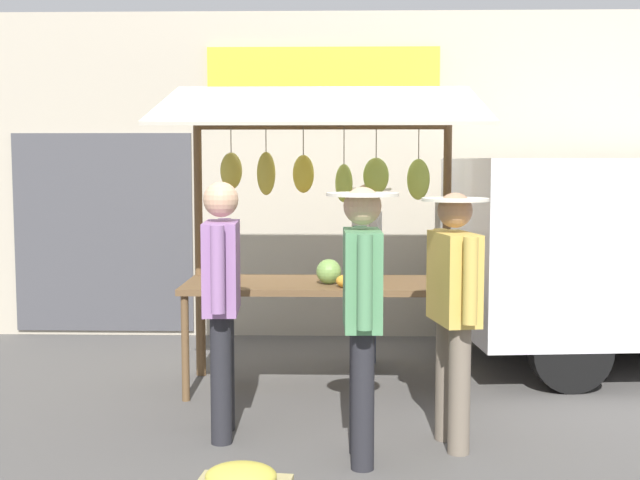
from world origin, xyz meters
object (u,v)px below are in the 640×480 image
at_px(market_stall, 323,199).
at_px(vendor_with_sunhat, 367,259).
at_px(shopper_with_shopping_bag, 362,300).
at_px(shopper_in_grey_tee, 222,289).
at_px(shopper_with_ponytail, 454,298).

xyz_separation_m(market_stall, vendor_with_sunhat, (-0.38, -0.70, -0.57)).
bearing_deg(market_stall, shopper_with_shopping_bag, 99.18).
bearing_deg(vendor_with_sunhat, shopper_in_grey_tee, -19.75).
bearing_deg(shopper_with_ponytail, market_stall, 20.53).
distance_m(vendor_with_sunhat, shopper_with_shopping_bag, 2.42).
bearing_deg(vendor_with_sunhat, shopper_with_ponytail, 20.74).
xyz_separation_m(shopper_in_grey_tee, shopper_with_ponytail, (-1.52, 0.16, -0.03)).
bearing_deg(market_stall, shopper_in_grey_tee, 63.19).
bearing_deg(shopper_with_shopping_bag, shopper_in_grey_tee, 62.75).
bearing_deg(shopper_with_shopping_bag, vendor_with_sunhat, -3.98).
distance_m(market_stall, shopper_with_shopping_bag, 1.82).
bearing_deg(market_stall, vendor_with_sunhat, -118.69).
height_order(vendor_with_sunhat, shopper_with_ponytail, shopper_with_ponytail).
bearing_deg(market_stall, shopper_with_ponytail, 121.37).
height_order(vendor_with_sunhat, shopper_with_shopping_bag, shopper_with_shopping_bag).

